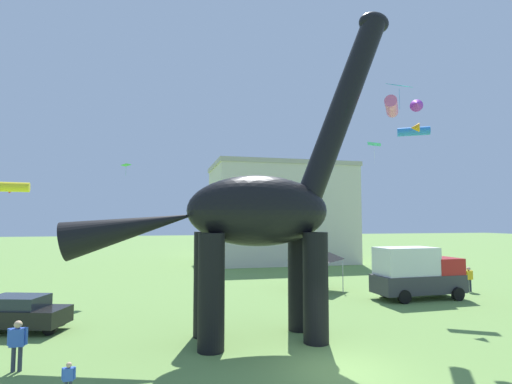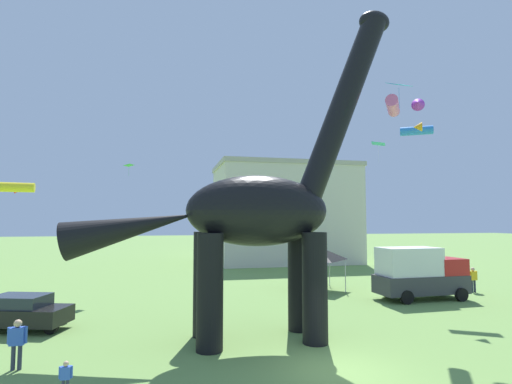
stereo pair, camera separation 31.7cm
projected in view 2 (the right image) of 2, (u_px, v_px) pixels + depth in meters
name	position (u px, v px, depth m)	size (l,w,h in m)	color
ground_plane	(338.00, 371.00, 12.74)	(240.00, 240.00, 0.00)	#6B9347
dinosaur_sculpture	(257.00, 211.00, 16.50)	(13.96, 2.96, 14.59)	black
parked_sedan_left	(19.00, 312.00, 17.52)	(4.54, 2.93, 1.55)	black
parked_box_truck	(419.00, 273.00, 24.43)	(5.66, 2.38, 3.20)	#38383D
person_far_spectator	(66.00, 375.00, 10.91)	(0.37, 0.16, 0.98)	#2D3347
person_vendor_side	(17.00, 339.00, 12.92)	(0.60, 0.27, 1.61)	#2D3347
person_photographer	(473.00, 277.00, 26.76)	(0.63, 0.28, 1.68)	#2D3347
festival_canopy_tent	(319.00, 253.00, 27.86)	(3.15, 3.15, 3.00)	#B2B2B7
kite_mid_center	(398.00, 105.00, 19.86)	(2.24, 2.13, 0.63)	pink
kite_near_low	(129.00, 165.00, 27.83)	(0.74, 0.81, 0.82)	green
kite_mid_right	(16.00, 188.00, 31.90)	(2.84, 2.51, 0.81)	yellow
kite_high_left	(378.00, 144.00, 37.93)	(1.91, 2.04, 2.00)	#19B2B7
kite_near_high	(399.00, 85.00, 15.81)	(0.88, 0.65, 1.11)	#19B2B7
kite_mid_left	(417.00, 130.00, 24.85)	(1.96, 2.03, 0.57)	#287AE5
background_building_block	(284.00, 213.00, 47.16)	(16.04, 11.07, 11.48)	beige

